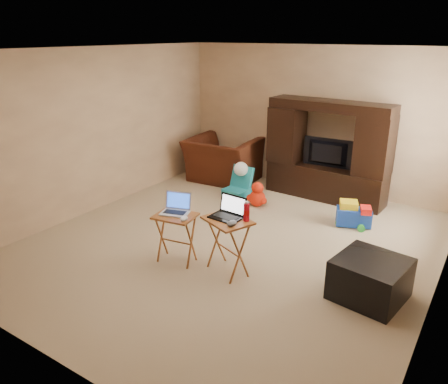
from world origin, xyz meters
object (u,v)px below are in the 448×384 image
Objects in this scene: child_rocker at (237,182)px; mouse_right at (232,223)px; laptop_right at (226,208)px; entertainment_center at (328,151)px; plush_toy at (257,194)px; water_bottle at (247,212)px; mouse_left at (184,219)px; tray_table_left at (176,238)px; laptop_left at (174,205)px; push_toy at (354,214)px; ottoman at (370,279)px; recliner at (223,160)px; tray_table_right at (228,246)px; television at (326,154)px.

child_rocker is 3.84× the size of mouse_right.
entertainment_center is at bearing 92.48° from laptop_right.
water_bottle is at bearing -64.68° from plush_toy.
mouse_right reaches higher than plush_toy.
water_bottle reaches higher than mouse_left.
tray_table_left is at bearing -162.80° from laptop_right.
mouse_right is at bearing -18.73° from laptop_left.
mouse_right is at bearing -68.36° from plush_toy.
push_toy is at bearing 38.07° from laptop_left.
mouse_left is at bearing -67.76° from child_rocker.
mouse_right reaches higher than ottoman.
recliner reaches higher than tray_table_left.
ottoman is at bearing 4.05° from tray_table_left.
water_bottle reaches higher than tray_table_left.
tray_table_left is at bearing -179.66° from mouse_right.
tray_table_right is (-0.84, -2.12, 0.15)m from push_toy.
ottoman reaches higher than push_toy.
child_rocker is 2.61m from water_bottle.
recliner is at bearing 144.82° from ottoman.
water_bottle is (0.15, -2.93, -0.04)m from entertainment_center.
mouse_right is (1.35, -2.33, 0.44)m from child_rocker.
plush_toy is at bearing -14.51° from child_rocker.
television is 3.21m from tray_table_left.
laptop_right is at bearing -7.14° from laptop_left.
plush_toy is 1.16× the size of laptop_right.
laptop_right reaches higher than ottoman.
tray_table_left is (-0.72, -3.13, -0.52)m from entertainment_center.
entertainment_center reaches higher than mouse_right.
tray_table_right is 3.25× the size of water_bottle.
plush_toy is at bearing 161.28° from push_toy.
laptop_right is (1.88, -2.82, 0.39)m from recliner.
laptop_left is at bearing -150.35° from tray_table_right.
plush_toy is 2.21m from laptop_right.
plush_toy is 0.82× the size of push_toy.
water_bottle is (0.20, 0.08, 0.45)m from tray_table_right.
plush_toy is at bearing 142.48° from recliner.
recliner reaches higher than mouse_left.
push_toy is at bearing -45.29° from entertainment_center.
push_toy is 2.41× the size of water_bottle.
entertainment_center is 1.39m from plush_toy.
tray_table_left is 1.01m from water_bottle.
entertainment_center reaches higher than child_rocker.
mouse_left is (-2.04, -0.58, 0.43)m from ottoman.
child_rocker is 2.52m from tray_table_right.
child_rocker is 2.54m from laptop_right.
laptop_left is (1.22, -2.93, 0.33)m from recliner.
child_rocker is at bearing 85.69° from laptop_left.
tray_table_right is at bearing -55.95° from child_rocker.
ottoman is 2.16m from mouse_left.
laptop_left is at bearing -169.02° from water_bottle.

